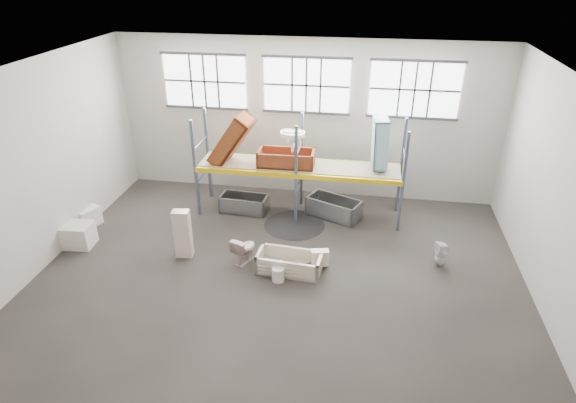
% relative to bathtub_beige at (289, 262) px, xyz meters
% --- Properties ---
extents(floor, '(12.00, 10.00, 0.10)m').
position_rel_bathtub_beige_xyz_m(floor, '(-0.21, -0.43, -0.29)').
color(floor, '#443F3A').
rests_on(floor, ground).
extents(ceiling, '(12.00, 10.00, 0.10)m').
position_rel_bathtub_beige_xyz_m(ceiling, '(-0.21, -0.43, 4.81)').
color(ceiling, silver).
rests_on(ceiling, ground).
extents(wall_back, '(12.00, 0.10, 5.00)m').
position_rel_bathtub_beige_xyz_m(wall_back, '(-0.21, 4.62, 2.26)').
color(wall_back, '#B7B3A9').
rests_on(wall_back, ground).
extents(wall_front, '(12.00, 0.10, 5.00)m').
position_rel_bathtub_beige_xyz_m(wall_front, '(-0.21, -5.48, 2.26)').
color(wall_front, '#B2AEA5').
rests_on(wall_front, ground).
extents(wall_left, '(0.10, 10.00, 5.00)m').
position_rel_bathtub_beige_xyz_m(wall_left, '(-6.26, -0.43, 2.26)').
color(wall_left, '#9E9B93').
rests_on(wall_left, ground).
extents(wall_right, '(0.10, 10.00, 5.00)m').
position_rel_bathtub_beige_xyz_m(wall_right, '(5.84, -0.43, 2.26)').
color(wall_right, '#A6A299').
rests_on(wall_right, ground).
extents(window_left, '(2.60, 0.04, 1.60)m').
position_rel_bathtub_beige_xyz_m(window_left, '(-3.41, 4.51, 3.36)').
color(window_left, white).
rests_on(window_left, wall_back).
extents(window_mid, '(2.60, 0.04, 1.60)m').
position_rel_bathtub_beige_xyz_m(window_mid, '(-0.21, 4.51, 3.36)').
color(window_mid, white).
rests_on(window_mid, wall_back).
extents(window_right, '(2.60, 0.04, 1.60)m').
position_rel_bathtub_beige_xyz_m(window_right, '(2.99, 4.51, 3.36)').
color(window_right, white).
rests_on(window_right, wall_back).
extents(rack_upright_la, '(0.08, 0.08, 3.00)m').
position_rel_bathtub_beige_xyz_m(rack_upright_la, '(-3.21, 2.47, 1.26)').
color(rack_upright_la, slate).
rests_on(rack_upright_la, floor).
extents(rack_upright_lb, '(0.08, 0.08, 3.00)m').
position_rel_bathtub_beige_xyz_m(rack_upright_lb, '(-3.21, 3.67, 1.26)').
color(rack_upright_lb, slate).
rests_on(rack_upright_lb, floor).
extents(rack_upright_ma, '(0.08, 0.08, 3.00)m').
position_rel_bathtub_beige_xyz_m(rack_upright_ma, '(-0.21, 2.47, 1.26)').
color(rack_upright_ma, slate).
rests_on(rack_upright_ma, floor).
extents(rack_upright_mb, '(0.08, 0.08, 3.00)m').
position_rel_bathtub_beige_xyz_m(rack_upright_mb, '(-0.21, 3.67, 1.26)').
color(rack_upright_mb, slate).
rests_on(rack_upright_mb, floor).
extents(rack_upright_ra, '(0.08, 0.08, 3.00)m').
position_rel_bathtub_beige_xyz_m(rack_upright_ra, '(2.79, 2.47, 1.26)').
color(rack_upright_ra, slate).
rests_on(rack_upright_ra, floor).
extents(rack_upright_rb, '(0.08, 0.08, 3.00)m').
position_rel_bathtub_beige_xyz_m(rack_upright_rb, '(2.79, 3.67, 1.26)').
color(rack_upright_rb, slate).
rests_on(rack_upright_rb, floor).
extents(rack_beam_front, '(6.00, 0.10, 0.14)m').
position_rel_bathtub_beige_xyz_m(rack_beam_front, '(-0.21, 2.47, 1.26)').
color(rack_beam_front, yellow).
rests_on(rack_beam_front, floor).
extents(rack_beam_back, '(6.00, 0.10, 0.14)m').
position_rel_bathtub_beige_xyz_m(rack_beam_back, '(-0.21, 3.67, 1.26)').
color(rack_beam_back, yellow).
rests_on(rack_beam_back, floor).
extents(shelf_deck, '(5.90, 1.10, 0.03)m').
position_rel_bathtub_beige_xyz_m(shelf_deck, '(-0.21, 3.07, 1.34)').
color(shelf_deck, gray).
rests_on(shelf_deck, floor).
extents(wet_patch, '(1.80, 1.80, 0.00)m').
position_rel_bathtub_beige_xyz_m(wet_patch, '(-0.21, 2.27, -0.24)').
color(wet_patch, black).
rests_on(wet_patch, floor).
extents(bathtub_beige, '(1.67, 0.88, 0.48)m').
position_rel_bathtub_beige_xyz_m(bathtub_beige, '(0.00, 0.00, 0.00)').
color(bathtub_beige, beige).
rests_on(bathtub_beige, floor).
extents(cistern_spare, '(0.49, 0.31, 0.43)m').
position_rel_bathtub_beige_xyz_m(cistern_spare, '(0.74, 0.28, 0.04)').
color(cistern_spare, beige).
rests_on(cistern_spare, bathtub_beige).
extents(sink_in_tub, '(0.48, 0.48, 0.16)m').
position_rel_bathtub_beige_xyz_m(sink_in_tub, '(0.30, 0.25, -0.08)').
color(sink_in_tub, beige).
rests_on(sink_in_tub, bathtub_beige).
extents(toilet_beige, '(0.66, 0.82, 0.73)m').
position_rel_bathtub_beige_xyz_m(toilet_beige, '(-1.22, 0.22, 0.13)').
color(toilet_beige, beige).
rests_on(toilet_beige, floor).
extents(cistern_tall, '(0.46, 0.33, 1.34)m').
position_rel_bathtub_beige_xyz_m(cistern_tall, '(-2.85, 0.22, 0.43)').
color(cistern_tall, beige).
rests_on(cistern_tall, floor).
extents(toilet_white, '(0.41, 0.41, 0.68)m').
position_rel_bathtub_beige_xyz_m(toilet_white, '(3.79, 0.86, 0.10)').
color(toilet_white, white).
rests_on(toilet_white, floor).
extents(steel_tub_left, '(1.48, 0.78, 0.53)m').
position_rel_bathtub_beige_xyz_m(steel_tub_left, '(-1.88, 2.87, 0.03)').
color(steel_tub_left, '#96989D').
rests_on(steel_tub_left, floor).
extents(steel_tub_right, '(1.76, 1.32, 0.59)m').
position_rel_bathtub_beige_xyz_m(steel_tub_right, '(0.89, 2.99, 0.05)').
color(steel_tub_right, '#AFB2B8').
rests_on(steel_tub_right, floor).
extents(rust_tub_flat, '(1.67, 0.81, 0.46)m').
position_rel_bathtub_beige_xyz_m(rust_tub_flat, '(-0.58, 2.98, 1.58)').
color(rust_tub_flat, brown).
rests_on(rust_tub_flat, shelf_deck).
extents(rust_tub_tilted, '(1.44, 0.95, 1.66)m').
position_rel_bathtub_beige_xyz_m(rust_tub_tilted, '(-2.18, 2.93, 2.06)').
color(rust_tub_tilted, brown).
rests_on(rust_tub_tilted, shelf_deck).
extents(sink_on_shelf, '(0.73, 0.58, 0.63)m').
position_rel_bathtub_beige_xyz_m(sink_on_shelf, '(-0.38, 2.87, 1.86)').
color(sink_on_shelf, white).
rests_on(sink_on_shelf, rust_tub_flat).
extents(blue_tub_upright, '(0.53, 0.72, 1.46)m').
position_rel_bathtub_beige_xyz_m(blue_tub_upright, '(2.08, 3.11, 2.16)').
color(blue_tub_upright, '#8FC3D7').
rests_on(blue_tub_upright, shelf_deck).
extents(bucket, '(0.33, 0.33, 0.36)m').
position_rel_bathtub_beige_xyz_m(bucket, '(-0.21, -0.46, -0.06)').
color(bucket, silver).
rests_on(bucket, floor).
extents(carton_near, '(0.80, 0.70, 0.64)m').
position_rel_bathtub_beige_xyz_m(carton_near, '(-5.87, 0.22, 0.08)').
color(carton_near, silver).
rests_on(carton_near, floor).
extents(carton_far, '(0.87, 0.87, 0.56)m').
position_rel_bathtub_beige_xyz_m(carton_far, '(-6.30, 1.31, 0.04)').
color(carton_far, white).
rests_on(carton_far, floor).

